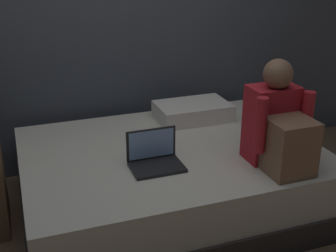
{
  "coord_description": "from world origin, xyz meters",
  "views": [
    {
      "loc": [
        -0.74,
        -2.27,
        1.74
      ],
      "look_at": [
        0.11,
        0.1,
        0.71
      ],
      "focal_mm": 47.83,
      "sensor_mm": 36.0,
      "label": 1
    }
  ],
  "objects_px": {
    "bed": "(171,178)",
    "person_sitting": "(279,127)",
    "laptop": "(155,158)",
    "pillow": "(193,111)"
  },
  "relations": [
    {
      "from": "laptop",
      "to": "pillow",
      "type": "relative_size",
      "value": 0.57
    },
    {
      "from": "person_sitting",
      "to": "laptop",
      "type": "xyz_separation_m",
      "value": [
        -0.72,
        0.23,
        -0.2
      ]
    },
    {
      "from": "laptop",
      "to": "pillow",
      "type": "distance_m",
      "value": 0.84
    },
    {
      "from": "bed",
      "to": "person_sitting",
      "type": "bearing_deg",
      "value": -39.15
    },
    {
      "from": "bed",
      "to": "person_sitting",
      "type": "height_order",
      "value": "person_sitting"
    },
    {
      "from": "bed",
      "to": "laptop",
      "type": "xyz_separation_m",
      "value": [
        -0.18,
        -0.21,
        0.29
      ]
    },
    {
      "from": "laptop",
      "to": "pillow",
      "type": "height_order",
      "value": "laptop"
    },
    {
      "from": "pillow",
      "to": "bed",
      "type": "bearing_deg",
      "value": -127.67
    },
    {
      "from": "pillow",
      "to": "laptop",
      "type": "bearing_deg",
      "value": -128.77
    },
    {
      "from": "bed",
      "to": "pillow",
      "type": "relative_size",
      "value": 3.57
    }
  ]
}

